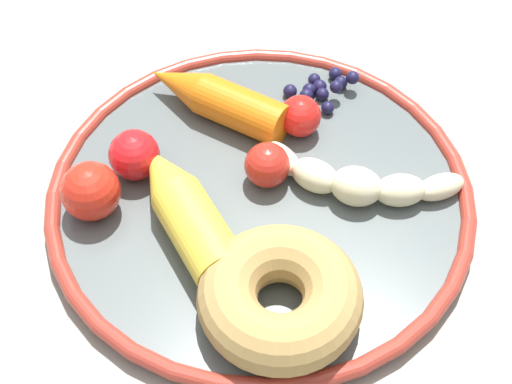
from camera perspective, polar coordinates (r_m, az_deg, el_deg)
name	(u,v)px	position (r m, az deg, el deg)	size (l,w,h in m)	color
dining_table	(272,236)	(0.67, 1.23, -3.34)	(1.03, 0.92, 0.72)	gray
plate	(256,194)	(0.58, 0.00, -0.18)	(0.32, 0.32, 0.02)	#515959
banana	(357,181)	(0.57, 7.63, 0.81)	(0.06, 0.16, 0.03)	beige
carrot_orange	(215,99)	(0.62, -3.07, 7.02)	(0.05, 0.13, 0.03)	orange
carrot_yellow	(183,207)	(0.54, -5.48, -1.13)	(0.11, 0.12, 0.04)	yellow
donut	(280,297)	(0.50, 1.82, -7.91)	(0.11, 0.11, 0.04)	#A9864A
blueberry_pile	(321,89)	(0.64, 4.93, 7.74)	(0.06, 0.06, 0.02)	#191638
tomato_near	(264,164)	(0.57, 0.59, 2.11)	(0.03, 0.03, 0.03)	red
tomato_mid	(134,155)	(0.58, -9.13, 2.77)	(0.04, 0.04, 0.04)	red
tomato_far	(90,191)	(0.56, -12.33, 0.07)	(0.04, 0.04, 0.04)	red
tomato_extra	(300,116)	(0.61, 3.34, 5.72)	(0.03, 0.03, 0.03)	red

